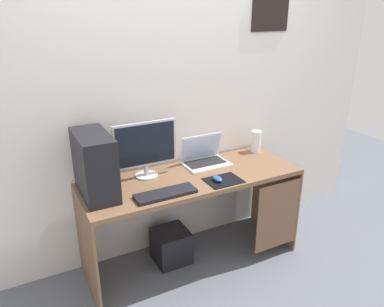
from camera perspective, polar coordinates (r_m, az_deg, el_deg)
The scene contains 11 objects.
ground_plane at distance 3.16m, azimuth -0.00°, elevation -15.96°, with size 8.00×8.00×0.00m, color slate.
wall_back at distance 2.88m, azimuth -3.14°, elevation 9.08°, with size 4.00×0.05×2.60m.
desk at distance 2.83m, azimuth 0.48°, elevation -6.07°, with size 1.66×0.60×0.75m.
pc_tower at distance 2.50m, azimuth -14.78°, elevation -1.71°, with size 0.21×0.44×0.43m, color black.
monitor at distance 2.69m, azimuth -7.17°, elevation 0.82°, with size 0.47×0.17×0.42m.
laptop at distance 2.97m, azimuth 1.93°, elevation -0.69°, with size 0.36×0.24×0.23m.
speaker at distance 3.25m, azimuth 9.82°, elevation 1.86°, with size 0.09×0.09×0.19m, color white.
keyboard at distance 2.49m, azimuth -4.09°, elevation -6.19°, with size 0.42×0.14×0.02m, color black.
mousepad at distance 2.70m, azimuth 4.87°, elevation -4.16°, with size 0.26×0.20×0.01m, color black.
mouse_left at distance 2.67m, azimuth 3.95°, elevation -3.90°, with size 0.06×0.10×0.03m, color #2D51B2.
subwoofer at distance 3.08m, azimuth -3.25°, elevation -14.00°, with size 0.27×0.27×0.27m, color black.
Camera 1 is at (-1.16, -2.22, 1.92)m, focal length 34.59 mm.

